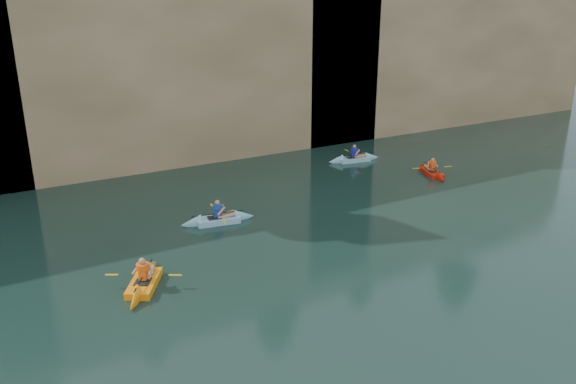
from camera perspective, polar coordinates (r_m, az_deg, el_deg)
cliff at (r=38.67m, az=-16.49°, el=14.03°), size 70.00×16.00×12.00m
cliff_slab_center at (r=32.23m, az=-9.59°, el=13.11°), size 24.00×2.40×11.40m
cliff_slab_east at (r=43.51m, az=16.61°, el=13.07°), size 26.00×2.40×9.84m
sea_cave_center at (r=30.74m, az=-19.26°, el=4.24°), size 3.50×1.00×3.20m
sea_cave_east at (r=35.75m, az=3.29°, el=8.32°), size 5.00×1.00×4.50m
kayaker_orange at (r=19.13m, az=-14.41°, el=-8.87°), size 2.35×3.26×1.27m
kayaker_ltblue_near at (r=23.72m, az=-7.13°, el=-2.77°), size 3.24×2.44×1.25m
kayaker_red_far at (r=30.93m, az=14.41°, el=1.99°), size 2.14×3.12×1.12m
kayaker_ltblue_mid at (r=32.63m, az=6.71°, el=3.38°), size 3.28×2.38×1.22m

